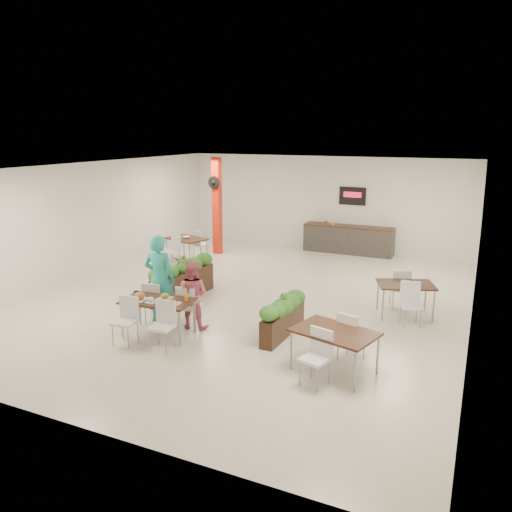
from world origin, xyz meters
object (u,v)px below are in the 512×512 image
(service_counter, at_px, (348,239))
(side_table_b, at_px, (406,289))
(main_table, at_px, (158,305))
(diner_woman, at_px, (192,295))
(diner_man, at_px, (160,279))
(side_table_a, at_px, (186,242))
(side_table_c, at_px, (335,337))
(red_column, at_px, (217,205))
(planter_right, at_px, (283,313))
(planter_left, at_px, (183,278))

(service_counter, height_order, side_table_b, service_counter)
(main_table, height_order, diner_woman, diner_woman)
(main_table, distance_m, diner_man, 0.83)
(side_table_a, xyz_separation_m, side_table_c, (6.32, -5.36, 0.01))
(red_column, bearing_deg, main_table, -71.03)
(diner_man, distance_m, planter_right, 2.75)
(diner_woman, distance_m, side_table_c, 3.34)
(planter_left, bearing_deg, main_table, -69.96)
(main_table, bearing_deg, side_table_a, 116.68)
(diner_woman, distance_m, planter_left, 1.93)
(main_table, distance_m, side_table_b, 5.40)
(red_column, relative_size, planter_right, 1.84)
(diner_woman, height_order, side_table_b, diner_woman)
(diner_man, xyz_separation_m, side_table_c, (4.05, -0.73, -0.32))
(red_column, relative_size, side_table_b, 1.92)
(main_table, distance_m, planter_left, 2.30)
(main_table, relative_size, side_table_b, 1.04)
(service_counter, distance_m, side_table_b, 5.92)
(diner_woman, bearing_deg, service_counter, -105.54)
(diner_woman, xyz_separation_m, planter_right, (1.89, 0.37, -0.24))
(diner_man, bearing_deg, side_table_b, -157.94)
(side_table_c, bearing_deg, planter_right, 156.38)
(diner_woman, distance_m, side_table_a, 5.56)
(planter_left, distance_m, side_table_c, 4.98)
(service_counter, height_order, side_table_a, service_counter)
(main_table, bearing_deg, service_counter, 78.56)
(red_column, xyz_separation_m, side_table_b, (6.64, -3.44, -1.01))
(planter_left, relative_size, side_table_a, 1.28)
(planter_right, height_order, side_table_c, side_table_c)
(main_table, height_order, side_table_a, same)
(main_table, xyz_separation_m, side_table_a, (-2.66, 5.29, -0.00))
(side_table_a, bearing_deg, planter_right, -23.23)
(side_table_a, bearing_deg, red_column, 91.62)
(planter_right, bearing_deg, service_counter, 94.41)
(red_column, xyz_separation_m, diner_man, (1.89, -5.97, -0.68))
(side_table_b, height_order, side_table_c, same)
(planter_right, height_order, side_table_a, side_table_a)
(side_table_a, relative_size, side_table_b, 1.00)
(side_table_a, height_order, side_table_c, same)
(main_table, relative_size, diner_man, 0.91)
(side_table_b, bearing_deg, red_column, 132.18)
(diner_woman, bearing_deg, side_table_c, 161.34)
(red_column, height_order, diner_woman, red_column)
(main_table, xyz_separation_m, diner_man, (-0.39, 0.66, 0.33))
(main_table, bearing_deg, diner_man, 120.79)
(planter_right, bearing_deg, main_table, -155.83)
(diner_man, distance_m, side_table_a, 5.17)
(diner_woman, height_order, planter_right, diner_woman)
(diner_man, height_order, planter_left, diner_man)
(side_table_c, bearing_deg, diner_man, -174.92)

